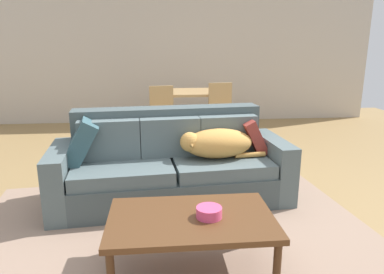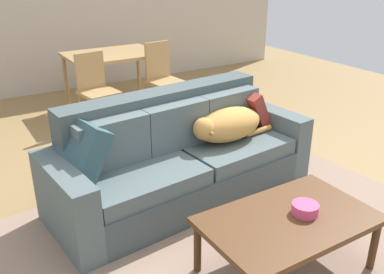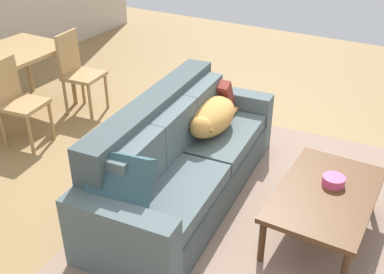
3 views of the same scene
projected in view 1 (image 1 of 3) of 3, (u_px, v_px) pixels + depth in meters
The scene contains 12 objects.
ground_plane at pixel (187, 207), 3.42m from camera, with size 10.00×10.00×0.00m, color olive.
back_partition at pixel (170, 52), 6.93m from camera, with size 8.00×0.12×2.70m, color beige.
area_rug at pixel (176, 240), 2.85m from camera, with size 3.29×2.66×0.01m, color gray.
couch at pixel (171, 166), 3.55m from camera, with size 2.33×1.05×0.89m.
dog_on_left_cushion at pixel (216, 143), 3.48m from camera, with size 0.84×0.43×0.28m.
throw_pillow_by_left_arm at pixel (81, 141), 3.37m from camera, with size 0.16×0.43×0.43m, color #32525A.
throw_pillow_by_right_arm at pixel (252, 136), 3.68m from camera, with size 0.11×0.37×0.37m, color maroon.
coffee_table at pixel (191, 223), 2.37m from camera, with size 1.10×0.68×0.42m.
bowl_on_coffee_table at pixel (209, 212), 2.35m from camera, with size 0.17×0.17×0.07m, color #EA4C7F.
dining_table at pixel (189, 96), 5.88m from camera, with size 1.18×0.85×0.76m.
dining_chair_near_left at pixel (163, 113), 5.33m from camera, with size 0.45×0.45×0.91m.
dining_chair_near_right at pixel (222, 111), 5.40m from camera, with size 0.44×0.44×0.94m.
Camera 1 is at (-0.25, -3.13, 1.53)m, focal length 33.43 mm.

